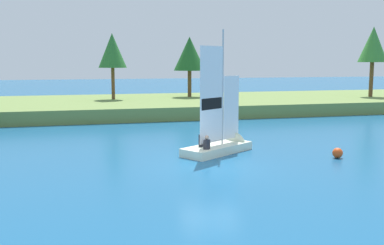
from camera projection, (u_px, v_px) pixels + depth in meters
ground_plane at (210, 166)px, 19.61m from camera, size 200.00×200.00×0.00m
shore_bank at (140, 106)px, 41.12m from camera, size 80.00×15.39×1.07m
shoreline_tree_left at (112, 51)px, 41.04m from camera, size 2.60×2.60×6.09m
shoreline_tree_midleft at (190, 54)px, 43.96m from camera, size 3.13×3.13×5.92m
shoreline_tree_centre at (373, 45)px, 44.15m from camera, size 2.84×2.84×6.92m
sailboat at (226, 142)px, 22.93m from camera, size 4.54×3.67×6.61m
channel_buoy at (338, 153)px, 21.26m from camera, size 0.49×0.49×0.49m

